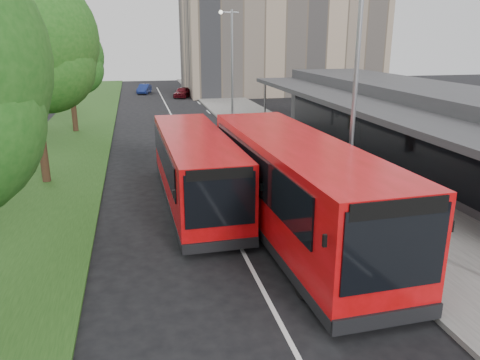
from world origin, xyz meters
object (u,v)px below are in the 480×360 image
at_px(bus_second, 195,169).
at_px(car_near, 182,92).
at_px(tree_far, 69,61).
at_px(car_far, 144,89).
at_px(bollard, 263,126).
at_px(tree_mid, 30,49).
at_px(litter_bin, 290,149).
at_px(bus_main, 295,188).
at_px(lamp_post_near, 353,87).
at_px(lamp_post_far, 231,59).

height_order(bus_second, car_near, bus_second).
height_order(tree_far, car_far, tree_far).
height_order(bollard, car_far, bollard).
height_order(tree_mid, car_far, tree_mid).
relative_size(tree_far, litter_bin, 7.56).
xyz_separation_m(bus_main, car_near, (0.26, 37.71, -1.08)).
bearing_deg(lamp_post_near, tree_far, 120.29).
bearing_deg(tree_far, bus_main, -65.88).
relative_size(bus_main, litter_bin, 11.77).
distance_m(litter_bin, car_far, 33.65).
bearing_deg(lamp_post_far, bollard, -75.03).
distance_m(tree_far, lamp_post_near, 22.06).
bearing_deg(car_near, car_far, 152.69).
xyz_separation_m(bus_main, litter_bin, (2.99, 9.39, -1.01)).
bearing_deg(litter_bin, bus_second, -135.76).
bearing_deg(car_near, litter_bin, -61.99).
height_order(bus_second, litter_bin, bus_second).
height_order(tree_far, lamp_post_far, lamp_post_far).
bearing_deg(lamp_post_near, car_near, 93.00).
bearing_deg(car_near, tree_mid, -84.67).
relative_size(bus_main, bus_second, 1.16).
distance_m(tree_far, litter_bin, 16.45).
relative_size(lamp_post_near, bus_main, 0.70).
xyz_separation_m(bus_main, bus_second, (-2.74, 3.81, -0.22)).
bearing_deg(lamp_post_near, litter_bin, 84.62).
xyz_separation_m(lamp_post_near, bus_second, (-4.93, 2.91, -3.30)).
bearing_deg(tree_mid, litter_bin, 6.87).
height_order(bus_main, car_near, bus_main).
xyz_separation_m(lamp_post_far, bus_main, (-2.19, -20.90, -3.07)).
bearing_deg(bus_main, lamp_post_far, 81.83).
bearing_deg(bus_second, car_far, 90.13).
xyz_separation_m(tree_far, car_near, (9.20, 17.76, -4.17)).
bearing_deg(lamp_post_far, car_near, 96.55).
height_order(bus_second, bollard, bus_second).
height_order(litter_bin, car_far, litter_bin).
xyz_separation_m(tree_mid, lamp_post_far, (11.13, 12.95, -1.09)).
bearing_deg(lamp_post_far, tree_far, -175.13).
xyz_separation_m(lamp_post_near, litter_bin, (0.80, 8.49, -4.08)).
bearing_deg(bollard, car_far, 105.23).
bearing_deg(bollard, car_near, 98.41).
relative_size(tree_mid, lamp_post_far, 1.12).
relative_size(tree_far, bus_main, 0.64).
distance_m(tree_mid, litter_bin, 13.08).
distance_m(lamp_post_near, bus_second, 6.61).
xyz_separation_m(tree_far, bus_main, (8.93, -19.96, -3.09)).
height_order(tree_mid, bus_main, tree_mid).
bearing_deg(lamp_post_far, tree_mid, -130.68).
distance_m(tree_far, lamp_post_far, 11.17).
bearing_deg(lamp_post_near, car_far, 98.05).
height_order(bus_main, car_far, bus_main).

